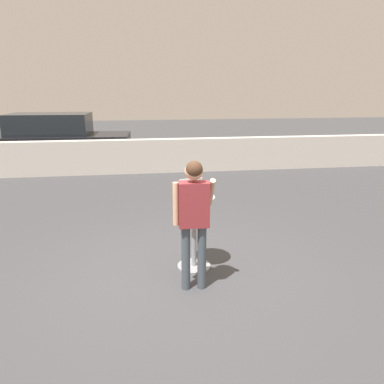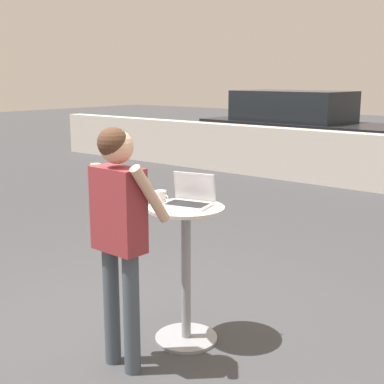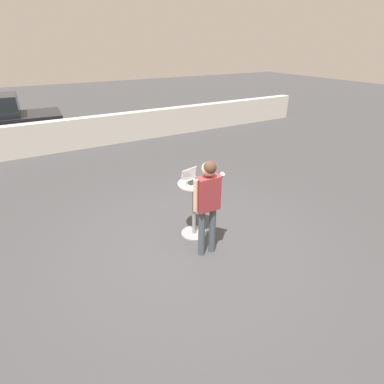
# 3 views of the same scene
# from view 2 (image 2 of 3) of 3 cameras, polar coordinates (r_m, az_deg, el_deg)

# --- Properties ---
(ground_plane) EXTENTS (50.00, 50.00, 0.00)m
(ground_plane) POSITION_cam_2_polar(r_m,az_deg,el_deg) (4.15, -6.40, -16.01)
(ground_plane) COLOR #3D3D3F
(cafe_table) EXTENTS (0.56, 0.56, 1.04)m
(cafe_table) POSITION_cam_2_polar(r_m,az_deg,el_deg) (3.98, -0.64, -7.97)
(cafe_table) COLOR gray
(cafe_table) RESTS_ON ground_plane
(laptop) EXTENTS (0.38, 0.32, 0.23)m
(laptop) POSITION_cam_2_polar(r_m,az_deg,el_deg) (3.88, -0.23, -0.65)
(laptop) COLOR silver
(laptop) RESTS_ON cafe_table
(coffee_mug) EXTENTS (0.12, 0.09, 0.09)m
(coffee_mug) POSITION_cam_2_polar(r_m,az_deg,el_deg) (3.95, -3.37, -0.53)
(coffee_mug) COLOR white
(coffee_mug) RESTS_ON cafe_table
(standing_person) EXTENTS (0.51, 0.36, 1.65)m
(standing_person) POSITION_cam_2_polar(r_m,az_deg,el_deg) (3.50, -7.84, -3.07)
(standing_person) COLOR #424C56
(standing_person) RESTS_ON ground_plane
(parked_car_near_street) EXTENTS (4.64, 1.99, 1.65)m
(parked_car_near_street) POSITION_cam_2_polar(r_m,az_deg,el_deg) (12.28, 11.24, 6.74)
(parked_car_near_street) COLOR black
(parked_car_near_street) RESTS_ON ground_plane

